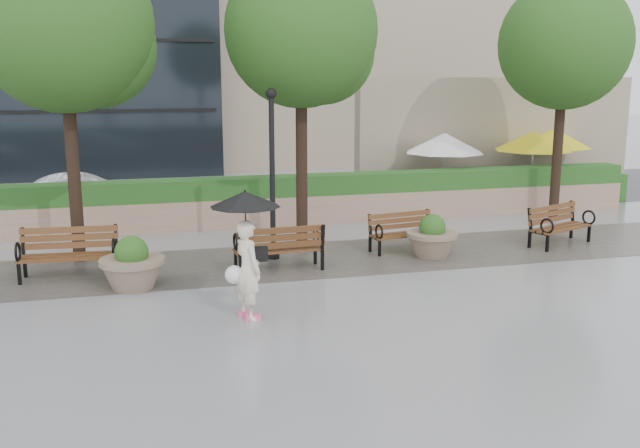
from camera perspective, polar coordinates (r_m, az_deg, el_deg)
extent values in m
plane|color=gray|center=(13.09, -2.61, -6.44)|extent=(100.00, 100.00, 0.00)
cube|color=#383330|center=(15.91, -4.90, -3.11)|extent=(28.00, 3.20, 0.01)
cube|color=tan|center=(19.68, -6.94, 0.95)|extent=(24.00, 0.80, 0.80)
cube|color=#254A18|center=(19.56, -6.99, 2.89)|extent=(24.00, 0.75, 0.55)
cube|color=tan|center=(25.32, 13.91, 6.79)|extent=(10.00, 0.60, 4.00)
cube|color=#254A18|center=(23.36, 15.20, 2.48)|extent=(8.00, 0.50, 0.90)
cube|color=black|center=(23.66, -8.26, 1.79)|extent=(40.00, 7.00, 0.00)
cube|color=brown|center=(15.37, -19.47, -2.50)|extent=(1.98, 0.72, 0.05)
cube|color=brown|center=(15.58, -19.40, -1.03)|extent=(1.95, 0.27, 0.46)
cube|color=black|center=(15.45, -19.40, -3.28)|extent=(1.99, 0.83, 0.50)
torus|color=black|center=(15.31, -23.03, -2.08)|extent=(0.08, 0.40, 0.40)
torus|color=black|center=(15.02, -16.17, -1.85)|extent=(0.08, 0.40, 0.40)
cube|color=brown|center=(15.18, -3.33, -2.05)|extent=(1.90, 0.65, 0.05)
cube|color=brown|center=(14.83, -3.07, -1.10)|extent=(1.88, 0.22, 0.44)
cube|color=black|center=(15.21, -3.30, -2.88)|extent=(1.91, 0.75, 0.48)
torus|color=black|center=(15.55, -0.34, -0.99)|extent=(0.07, 0.39, 0.39)
torus|color=black|center=(15.13, -6.78, -1.43)|extent=(0.07, 0.39, 0.39)
cube|color=brown|center=(16.92, 6.82, -0.83)|extent=(1.74, 0.77, 0.05)
cube|color=brown|center=(17.07, 6.40, 0.29)|extent=(1.68, 0.38, 0.39)
cube|color=black|center=(16.98, 6.76, -1.45)|extent=(1.75, 0.86, 0.43)
torus|color=black|center=(16.35, 4.75, -0.63)|extent=(0.10, 0.35, 0.35)
torus|color=black|center=(17.16, 9.40, -0.15)|extent=(0.10, 0.35, 0.35)
cube|color=brown|center=(18.35, 18.76, -0.28)|extent=(1.88, 1.19, 0.05)
cube|color=brown|center=(18.45, 18.10, 0.81)|extent=(1.72, 0.80, 0.42)
cube|color=black|center=(18.41, 18.64, -0.90)|extent=(1.92, 1.28, 0.46)
torus|color=black|center=(17.53, 17.70, -0.16)|extent=(0.19, 0.36, 0.37)
torus|color=black|center=(18.92, 20.70, 0.50)|extent=(0.19, 0.36, 0.37)
cylinder|color=#7F6B56|center=(14.33, -14.81, -2.88)|extent=(1.26, 1.26, 0.10)
sphere|color=#184112|center=(14.29, -14.85, -2.21)|extent=(0.65, 0.65, 0.65)
cylinder|color=#7F6B56|center=(16.49, 8.96, -0.82)|extent=(1.18, 1.18, 0.10)
sphere|color=#184112|center=(16.46, 8.98, -0.27)|extent=(0.61, 0.61, 0.61)
cylinder|color=black|center=(15.89, -3.84, 3.60)|extent=(0.12, 0.12, 3.65)
cylinder|color=black|center=(16.21, -3.75, -2.28)|extent=(0.28, 0.28, 0.30)
sphere|color=black|center=(15.72, -3.93, 10.38)|extent=(0.24, 0.24, 0.24)
cylinder|color=black|center=(16.51, -19.20, 5.33)|extent=(0.28, 0.28, 4.83)
sphere|color=#184112|center=(16.45, -19.88, 14.90)|extent=(3.79, 3.79, 3.79)
sphere|color=#184112|center=(16.69, -17.57, 13.34)|extent=(2.65, 2.65, 2.65)
cylinder|color=black|center=(17.25, -1.49, 6.15)|extent=(0.28, 0.28, 4.77)
sphere|color=#184112|center=(17.19, -1.54, 15.22)|extent=(3.60, 3.60, 3.60)
sphere|color=#184112|center=(17.61, 0.20, 13.60)|extent=(2.52, 2.52, 2.52)
cylinder|color=black|center=(21.66, 18.53, 6.52)|extent=(0.28, 0.28, 4.61)
sphere|color=#184112|center=(21.60, 19.01, 13.49)|extent=(3.67, 3.67, 3.67)
sphere|color=#184112|center=(22.17, 19.81, 12.18)|extent=(2.57, 2.57, 2.57)
cylinder|color=black|center=(22.92, 9.76, 1.53)|extent=(0.40, 0.40, 0.10)
cylinder|color=#99999E|center=(22.76, 9.86, 4.13)|extent=(0.06, 0.06, 2.20)
cone|color=white|center=(22.65, 9.94, 6.39)|extent=(2.50, 2.50, 0.60)
cylinder|color=black|center=(24.23, 16.43, 1.78)|extent=(0.40, 0.40, 0.10)
cylinder|color=#99999E|center=(24.08, 16.58, 4.24)|extent=(0.06, 0.06, 2.20)
cone|color=yellow|center=(23.98, 16.71, 6.36)|extent=(2.50, 2.50, 0.60)
cylinder|color=black|center=(25.50, 17.93, 2.17)|extent=(0.40, 0.40, 0.10)
cylinder|color=#99999E|center=(25.35, 18.08, 4.51)|extent=(0.06, 0.06, 2.20)
cone|color=yellow|center=(25.26, 18.21, 6.53)|extent=(2.50, 2.50, 0.60)
imported|color=white|center=(22.21, -18.34, 2.24)|extent=(3.84, 1.65, 1.23)
imported|color=#F1E8CA|center=(12.17, -5.78, -3.40)|extent=(0.66, 0.79, 1.84)
cube|color=#F2598C|center=(12.52, -5.97, -7.14)|extent=(0.20, 0.28, 0.09)
cube|color=#F2598C|center=(12.31, -5.37, -7.47)|extent=(0.20, 0.28, 0.09)
cube|color=black|center=(12.27, -5.01, -2.42)|extent=(0.23, 0.36, 0.25)
sphere|color=white|center=(12.33, -6.87, -4.05)|extent=(0.32, 0.32, 0.32)
cylinder|color=black|center=(12.04, -5.96, -0.18)|extent=(0.02, 0.02, 0.98)
cone|color=black|center=(11.96, -6.01, 1.98)|extent=(1.20, 1.20, 0.25)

